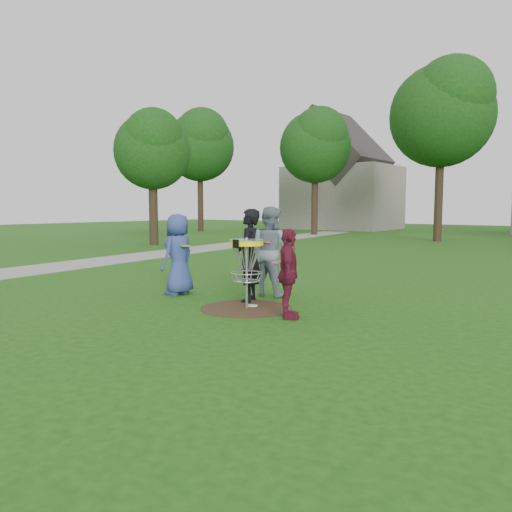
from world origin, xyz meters
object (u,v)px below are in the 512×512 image
Objects in this scene: player_blue at (178,254)px; player_black at (249,255)px; player_grey at (270,251)px; player_maroon at (288,274)px; disc_golf_basket at (247,256)px.

player_black is at bearing 94.60° from player_blue.
player_blue is at bearing 33.37° from player_grey.
disc_golf_basket is at bearing 42.73° from player_maroon.
disc_golf_basket is at bearing 77.35° from player_blue.
player_blue is 1.81m from player_black.
player_black is 0.74m from disc_golf_basket.
player_blue reaches higher than player_maroon.
player_maroon reaches higher than disc_golf_basket.
player_grey is 2.33m from player_maroon.
player_grey is (-0.06, 0.83, 0.02)m from player_black.
player_blue is 2.23m from disc_golf_basket.
player_grey reaches higher than player_maroon.
player_black is (1.79, 0.28, 0.06)m from player_blue.
player_grey is (1.73, 1.11, 0.08)m from player_blue.
player_blue is 3.38m from player_maroon.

